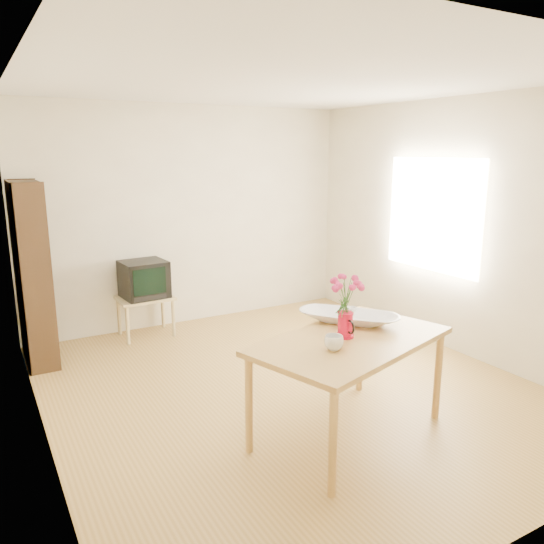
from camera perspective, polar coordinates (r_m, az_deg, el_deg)
room at (r=4.49m, az=2.20°, el=3.06°), size 4.50×4.50×4.50m
table at (r=3.91m, az=8.45°, el=-8.14°), size 1.66×1.23×0.75m
tv_stand at (r=6.17m, az=-13.48°, el=-3.26°), size 0.60×0.45×0.46m
bookshelf at (r=5.65m, az=-24.27°, el=-0.81°), size 0.28×0.70×1.80m
pitcher at (r=3.88m, az=7.85°, el=-5.75°), size 0.13×0.20×0.19m
flowers at (r=3.81m, az=7.99°, el=-2.25°), size 0.22×0.22×0.31m
mug at (r=3.64m, az=6.67°, el=-7.56°), size 0.16×0.16×0.10m
bowl at (r=4.17m, az=8.31°, el=-2.27°), size 0.71×0.71×0.47m
teacup_a at (r=4.16m, az=7.86°, el=-2.94°), size 0.11×0.11×0.07m
teacup_b at (r=4.22m, az=8.61°, el=-2.77°), size 0.08×0.08×0.06m
television at (r=6.12m, az=-13.65°, el=-0.68°), size 0.50×0.48×0.41m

